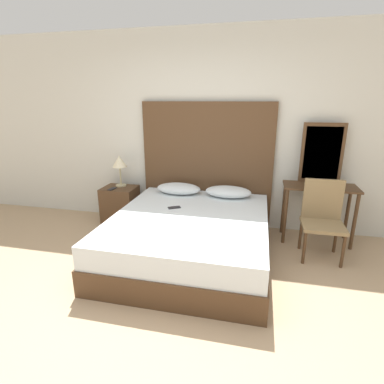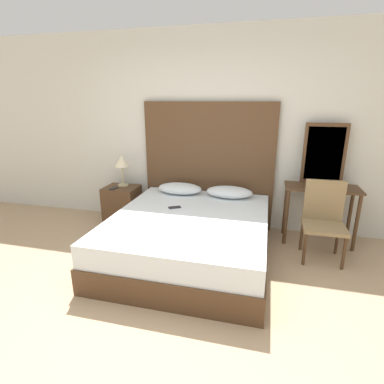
{
  "view_description": "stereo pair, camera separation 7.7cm",
  "coord_description": "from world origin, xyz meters",
  "px_view_note": "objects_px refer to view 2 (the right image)",
  "views": [
    {
      "loc": [
        0.76,
        -1.93,
        1.78
      ],
      "look_at": [
        0.03,
        1.26,
        0.77
      ],
      "focal_mm": 28.0,
      "sensor_mm": 36.0,
      "label": 1
    },
    {
      "loc": [
        0.83,
        -1.91,
        1.78
      ],
      "look_at": [
        0.03,
        1.26,
        0.77
      ],
      "focal_mm": 28.0,
      "sensor_mm": 36.0,
      "label": 2
    }
  ],
  "objects_px": {
    "table_lamp": "(122,163)",
    "phone_on_nightstand": "(114,188)",
    "vanity_desk": "(321,199)",
    "chair": "(324,216)",
    "nightstand": "(122,205)",
    "bed": "(190,236)",
    "phone_on_bed": "(175,207)"
  },
  "relations": [
    {
      "from": "nightstand",
      "to": "phone_on_bed",
      "type": "bearing_deg",
      "value": -29.32
    },
    {
      "from": "phone_on_nightstand",
      "to": "chair",
      "type": "distance_m",
      "value": 2.8
    },
    {
      "from": "table_lamp",
      "to": "chair",
      "type": "height_order",
      "value": "table_lamp"
    },
    {
      "from": "table_lamp",
      "to": "chair",
      "type": "bearing_deg",
      "value": -9.17
    },
    {
      "from": "chair",
      "to": "vanity_desk",
      "type": "bearing_deg",
      "value": 87.93
    },
    {
      "from": "nightstand",
      "to": "table_lamp",
      "type": "height_order",
      "value": "table_lamp"
    },
    {
      "from": "vanity_desk",
      "to": "chair",
      "type": "relative_size",
      "value": 0.98
    },
    {
      "from": "bed",
      "to": "vanity_desk",
      "type": "bearing_deg",
      "value": 27.63
    },
    {
      "from": "bed",
      "to": "phone_on_bed",
      "type": "bearing_deg",
      "value": 140.64
    },
    {
      "from": "nightstand",
      "to": "bed",
      "type": "bearing_deg",
      "value": -31.48
    },
    {
      "from": "table_lamp",
      "to": "phone_on_nightstand",
      "type": "distance_m",
      "value": 0.39
    },
    {
      "from": "bed",
      "to": "vanity_desk",
      "type": "relative_size",
      "value": 2.25
    },
    {
      "from": "phone_on_nightstand",
      "to": "vanity_desk",
      "type": "distance_m",
      "value": 2.81
    },
    {
      "from": "phone_on_bed",
      "to": "table_lamp",
      "type": "bearing_deg",
      "value": 147.45
    },
    {
      "from": "vanity_desk",
      "to": "phone_on_nightstand",
      "type": "bearing_deg",
      "value": -177.48
    },
    {
      "from": "phone_on_bed",
      "to": "chair",
      "type": "relative_size",
      "value": 0.18
    },
    {
      "from": "vanity_desk",
      "to": "chair",
      "type": "height_order",
      "value": "chair"
    },
    {
      "from": "phone_on_bed",
      "to": "nightstand",
      "type": "relative_size",
      "value": 0.3
    },
    {
      "from": "phone_on_bed",
      "to": "vanity_desk",
      "type": "xyz_separation_m",
      "value": [
        1.74,
        0.58,
        0.07
      ]
    },
    {
      "from": "bed",
      "to": "vanity_desk",
      "type": "xyz_separation_m",
      "value": [
        1.5,
        0.79,
        0.33
      ]
    },
    {
      "from": "nightstand",
      "to": "table_lamp",
      "type": "bearing_deg",
      "value": 93.88
    },
    {
      "from": "bed",
      "to": "phone_on_nightstand",
      "type": "height_order",
      "value": "phone_on_nightstand"
    },
    {
      "from": "bed",
      "to": "phone_on_bed",
      "type": "xyz_separation_m",
      "value": [
        -0.24,
        0.2,
        0.27
      ]
    },
    {
      "from": "bed",
      "to": "nightstand",
      "type": "height_order",
      "value": "nightstand"
    },
    {
      "from": "nightstand",
      "to": "chair",
      "type": "distance_m",
      "value": 2.76
    },
    {
      "from": "phone_on_bed",
      "to": "chair",
      "type": "bearing_deg",
      "value": 6.6
    },
    {
      "from": "nightstand",
      "to": "vanity_desk",
      "type": "xyz_separation_m",
      "value": [
        2.74,
        0.02,
        0.31
      ]
    },
    {
      "from": "phone_on_nightstand",
      "to": "nightstand",
      "type": "bearing_deg",
      "value": 59.22
    },
    {
      "from": "phone_on_bed",
      "to": "chair",
      "type": "distance_m",
      "value": 1.74
    },
    {
      "from": "nightstand",
      "to": "phone_on_nightstand",
      "type": "distance_m",
      "value": 0.31
    },
    {
      "from": "table_lamp",
      "to": "phone_on_nightstand",
      "type": "xyz_separation_m",
      "value": [
        -0.05,
        -0.18,
        -0.34
      ]
    },
    {
      "from": "table_lamp",
      "to": "phone_on_nightstand",
      "type": "height_order",
      "value": "table_lamp"
    }
  ]
}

